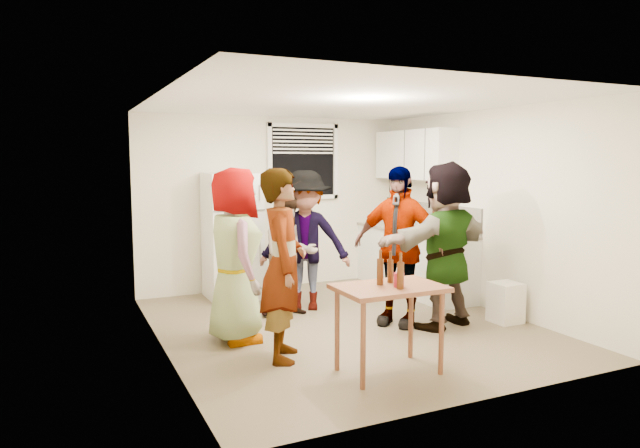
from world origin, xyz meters
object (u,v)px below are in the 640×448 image
kettle (414,230)px  serving_table (388,372)px  guest_back_left (290,315)px  guest_stripe (284,358)px  guest_back_right (305,309)px  blue_cup (430,234)px  guest_grey (236,340)px  wine_bottle (388,223)px  guest_black (397,324)px  beer_bottle_table (390,282)px  red_cup (399,287)px  refrigerator (232,236)px  beer_bottle_counter (433,234)px  guest_orange (444,326)px  trash_bin (506,301)px

kettle → serving_table: kettle is taller
guest_back_left → kettle: bearing=14.7°
guest_stripe → guest_back_right: guest_back_right is taller
guest_back_right → blue_cup: bearing=16.3°
guest_grey → guest_stripe: (0.25, -0.72, 0.00)m
wine_bottle → serving_table: bearing=-121.5°
guest_stripe → guest_black: bearing=-48.9°
beer_bottle_table → guest_grey: bearing=128.0°
blue_cup → red_cup: bearing=-131.3°
refrigerator → wine_bottle: refrigerator is taller
beer_bottle_table → guest_stripe: 1.27m
guest_back_right → guest_black: (0.69, -1.07, 0.00)m
refrigerator → beer_bottle_counter: size_ratio=7.05×
beer_bottle_table → guest_stripe: beer_bottle_table is taller
guest_black → kettle: bearing=102.9°
serving_table → guest_orange: size_ratio=0.50×
blue_cup → guest_grey: 3.00m
guest_back_left → serving_table: bearing=-83.1°
refrigerator → blue_cup: size_ratio=15.82×
guest_back_right → guest_orange: guest_back_right is taller
guest_back_left → guest_black: 1.31m
wine_bottle → guest_grey: size_ratio=0.17×
blue_cup → kettle: bearing=78.3°
guest_back_left → beer_bottle_counter: bearing=0.5°
serving_table → guest_grey: serving_table is taller
refrigerator → kettle: (2.40, -0.82, 0.05)m
guest_black → serving_table: bearing=-71.8°
red_cup → guest_orange: (1.27, 1.02, -0.78)m
refrigerator → beer_bottle_counter: bearing=-29.5°
blue_cup → guest_orange: 1.46m
trash_bin → guest_orange: (-0.75, 0.17, -0.25)m
kettle → guest_grey: kettle is taller
serving_table → guest_grey: size_ratio=0.51×
beer_bottle_counter → guest_orange: 1.49m
guest_stripe → guest_grey: bearing=42.3°
wine_bottle → red_cup: (-2.00, -3.42, -0.12)m
beer_bottle_counter → beer_bottle_table: size_ratio=1.15×
kettle → red_cup: bearing=-104.8°
beer_bottle_counter → blue_cup: bearing=-175.2°
guest_back_left → trash_bin: bearing=-27.5°
beer_bottle_counter → guest_back_right: (-1.70, 0.33, -0.90)m
wine_bottle → guest_black: bearing=-119.0°
serving_table → red_cup: red_cup is taller
wine_bottle → red_cup: wine_bottle is taller
trash_bin → red_cup: (-2.01, -0.84, 0.53)m
refrigerator → guest_orange: (1.77, -2.36, -0.85)m
beer_bottle_counter → blue_cup: size_ratio=2.24×
kettle → serving_table: (-1.95, -2.48, -0.90)m
guest_orange → guest_black: bearing=-48.5°
red_cup → guest_grey: red_cup is taller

